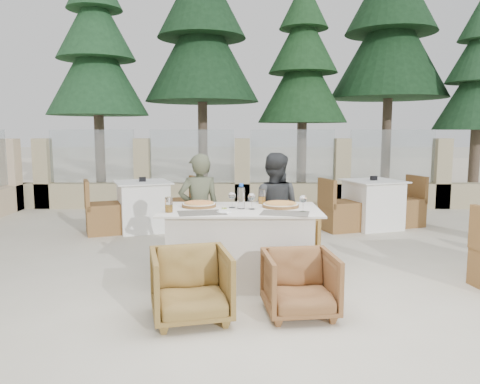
{
  "coord_description": "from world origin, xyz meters",
  "views": [
    {
      "loc": [
        -0.04,
        -4.55,
        1.55
      ],
      "look_at": [
        -0.04,
        0.41,
        0.9
      ],
      "focal_mm": 35.0,
      "sensor_mm": 36.0,
      "label": 1
    }
  ],
  "objects_px": {
    "armchair_near_right": "(300,284)",
    "bg_table_a": "(143,206)",
    "armchair_near_left": "(191,285)",
    "wine_glass_centre": "(232,199)",
    "diner_right": "(273,210)",
    "wine_glass_corner": "(303,203)",
    "beer_glass_right": "(262,197)",
    "armchair_far_right": "(284,236)",
    "dining_table": "(240,246)",
    "water_bottle": "(241,196)",
    "beer_glass_left": "(169,205)",
    "wine_glass_near": "(252,200)",
    "bg_table_b": "(373,204)",
    "armchair_far_left": "(211,245)",
    "pizza_left": "(199,205)",
    "pizza_right": "(281,205)",
    "olive_dish": "(224,210)",
    "diner_left": "(199,211)"
  },
  "relations": [
    {
      "from": "armchair_far_right",
      "to": "diner_right",
      "type": "height_order",
      "value": "diner_right"
    },
    {
      "from": "armchair_near_right",
      "to": "bg_table_a",
      "type": "height_order",
      "value": "bg_table_a"
    },
    {
      "from": "armchair_far_left",
      "to": "armchair_near_left",
      "type": "distance_m",
      "value": 1.46
    },
    {
      "from": "dining_table",
      "to": "bg_table_b",
      "type": "xyz_separation_m",
      "value": [
        2.12,
        2.71,
        0.0
      ]
    },
    {
      "from": "pizza_right",
      "to": "wine_glass_centre",
      "type": "height_order",
      "value": "wine_glass_centre"
    },
    {
      "from": "dining_table",
      "to": "armchair_far_left",
      "type": "height_order",
      "value": "dining_table"
    },
    {
      "from": "pizza_left",
      "to": "armchair_far_right",
      "type": "relative_size",
      "value": 0.52
    },
    {
      "from": "wine_glass_corner",
      "to": "armchair_far_right",
      "type": "bearing_deg",
      "value": 95.23
    },
    {
      "from": "dining_table",
      "to": "armchair_far_right",
      "type": "distance_m",
      "value": 0.94
    },
    {
      "from": "beer_glass_left",
      "to": "bg_table_a",
      "type": "bearing_deg",
      "value": 106.72
    },
    {
      "from": "armchair_near_left",
      "to": "dining_table",
      "type": "bearing_deg",
      "value": 53.69
    },
    {
      "from": "armchair_far_left",
      "to": "water_bottle",
      "type": "bearing_deg",
      "value": 108.46
    },
    {
      "from": "pizza_right",
      "to": "armchair_far_right",
      "type": "bearing_deg",
      "value": 81.5
    },
    {
      "from": "dining_table",
      "to": "beer_glass_right",
      "type": "height_order",
      "value": "beer_glass_right"
    },
    {
      "from": "beer_glass_right",
      "to": "wine_glass_near",
      "type": "bearing_deg",
      "value": -108.27
    },
    {
      "from": "wine_glass_centre",
      "to": "diner_right",
      "type": "xyz_separation_m",
      "value": [
        0.47,
        0.57,
        -0.21
      ]
    },
    {
      "from": "olive_dish",
      "to": "armchair_near_right",
      "type": "xyz_separation_m",
      "value": [
        0.66,
        -0.65,
        -0.52
      ]
    },
    {
      "from": "beer_glass_left",
      "to": "armchair_near_left",
      "type": "xyz_separation_m",
      "value": [
        0.28,
        -0.74,
        -0.55
      ]
    },
    {
      "from": "beer_glass_right",
      "to": "armchair_far_left",
      "type": "relative_size",
      "value": 0.26
    },
    {
      "from": "bg_table_a",
      "to": "diner_right",
      "type": "bearing_deg",
      "value": -66.04
    },
    {
      "from": "armchair_far_right",
      "to": "bg_table_a",
      "type": "height_order",
      "value": "bg_table_a"
    },
    {
      "from": "water_bottle",
      "to": "armchair_far_right",
      "type": "xyz_separation_m",
      "value": [
        0.51,
        0.79,
        -0.59
      ]
    },
    {
      "from": "dining_table",
      "to": "wine_glass_centre",
      "type": "bearing_deg",
      "value": 148.04
    },
    {
      "from": "pizza_right",
      "to": "beer_glass_left",
      "type": "xyz_separation_m",
      "value": [
        -1.1,
        -0.31,
        0.05
      ]
    },
    {
      "from": "water_bottle",
      "to": "wine_glass_corner",
      "type": "bearing_deg",
      "value": -17.59
    },
    {
      "from": "wine_glass_corner",
      "to": "beer_glass_right",
      "type": "xyz_separation_m",
      "value": [
        -0.37,
        0.51,
        -0.02
      ]
    },
    {
      "from": "water_bottle",
      "to": "armchair_near_left",
      "type": "xyz_separation_m",
      "value": [
        -0.42,
        -0.95,
        -0.61
      ]
    },
    {
      "from": "dining_table",
      "to": "pizza_left",
      "type": "relative_size",
      "value": 4.54
    },
    {
      "from": "water_bottle",
      "to": "diner_right",
      "type": "distance_m",
      "value": 0.77
    },
    {
      "from": "water_bottle",
      "to": "dining_table",
      "type": "bearing_deg",
      "value": 161.05
    },
    {
      "from": "olive_dish",
      "to": "bg_table_b",
      "type": "bearing_deg",
      "value": 52.12
    },
    {
      "from": "wine_glass_near",
      "to": "olive_dish",
      "type": "relative_size",
      "value": 1.67
    },
    {
      "from": "water_bottle",
      "to": "olive_dish",
      "type": "relative_size",
      "value": 2.34
    },
    {
      "from": "water_bottle",
      "to": "diner_left",
      "type": "relative_size",
      "value": 0.2
    },
    {
      "from": "wine_glass_centre",
      "to": "armchair_near_left",
      "type": "height_order",
      "value": "wine_glass_centre"
    },
    {
      "from": "pizza_right",
      "to": "water_bottle",
      "type": "relative_size",
      "value": 1.46
    },
    {
      "from": "olive_dish",
      "to": "bg_table_a",
      "type": "distance_m",
      "value": 3.09
    },
    {
      "from": "armchair_near_right",
      "to": "armchair_near_left",
      "type": "bearing_deg",
      "value": 179.6
    },
    {
      "from": "armchair_far_right",
      "to": "diner_right",
      "type": "distance_m",
      "value": 0.41
    },
    {
      "from": "armchair_near_left",
      "to": "bg_table_a",
      "type": "xyz_separation_m",
      "value": [
        -1.11,
        3.49,
        0.09
      ]
    },
    {
      "from": "pizza_right",
      "to": "wine_glass_centre",
      "type": "distance_m",
      "value": 0.51
    },
    {
      "from": "pizza_right",
      "to": "armchair_near_left",
      "type": "relative_size",
      "value": 0.58
    },
    {
      "from": "beer_glass_left",
      "to": "wine_glass_near",
      "type": "bearing_deg",
      "value": 12.38
    },
    {
      "from": "armchair_near_right",
      "to": "bg_table_b",
      "type": "distance_m",
      "value": 3.92
    },
    {
      "from": "beer_glass_left",
      "to": "beer_glass_right",
      "type": "xyz_separation_m",
      "value": [
        0.92,
        0.54,
        0.0
      ]
    },
    {
      "from": "pizza_right",
      "to": "beer_glass_left",
      "type": "relative_size",
      "value": 2.54
    },
    {
      "from": "wine_glass_near",
      "to": "water_bottle",
      "type": "bearing_deg",
      "value": 161.07
    },
    {
      "from": "pizza_left",
      "to": "beer_glass_right",
      "type": "distance_m",
      "value": 0.69
    },
    {
      "from": "wine_glass_centre",
      "to": "bg_table_a",
      "type": "xyz_separation_m",
      "value": [
        -1.43,
        2.48,
        -0.48
      ]
    },
    {
      "from": "wine_glass_corner",
      "to": "bg_table_a",
      "type": "relative_size",
      "value": 0.11
    }
  ]
}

